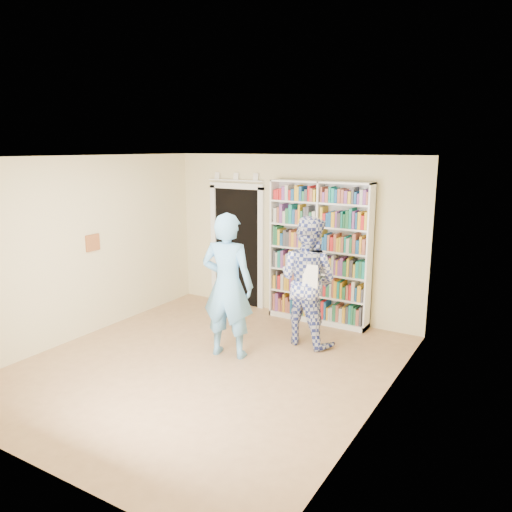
{
  "coord_description": "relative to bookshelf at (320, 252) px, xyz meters",
  "views": [
    {
      "loc": [
        3.67,
        -4.91,
        2.82
      ],
      "look_at": [
        0.23,
        0.9,
        1.34
      ],
      "focal_mm": 35.0,
      "sensor_mm": 36.0,
      "label": 1
    }
  ],
  "objects": [
    {
      "name": "wall_art",
      "position": [
        -2.79,
        -2.14,
        0.24
      ],
      "size": [
        0.03,
        0.25,
        0.25
      ],
      "primitive_type": "cube",
      "color": "brown",
      "rests_on": "wall_left"
    },
    {
      "name": "doorway",
      "position": [
        -1.66,
        0.13,
        0.02
      ],
      "size": [
        1.1,
        0.08,
        2.43
      ],
      "color": "black",
      "rests_on": "floor"
    },
    {
      "name": "wall_left",
      "position": [
        -2.81,
        -2.34,
        0.19
      ],
      "size": [
        0.0,
        5.0,
        5.0
      ],
      "primitive_type": "plane",
      "rotation": [
        1.57,
        0.0,
        1.57
      ],
      "color": "beige",
      "rests_on": "floor"
    },
    {
      "name": "ceiling",
      "position": [
        -0.56,
        -2.34,
        1.54
      ],
      "size": [
        5.0,
        5.0,
        0.0
      ],
      "primitive_type": "plane",
      "rotation": [
        3.14,
        0.0,
        0.0
      ],
      "color": "white",
      "rests_on": "wall_back"
    },
    {
      "name": "floor",
      "position": [
        -0.56,
        -2.34,
        -1.16
      ],
      "size": [
        5.0,
        5.0,
        0.0
      ],
      "primitive_type": "plane",
      "color": "#996F4A",
      "rests_on": "ground"
    },
    {
      "name": "wall_back",
      "position": [
        -0.56,
        0.16,
        0.19
      ],
      "size": [
        4.5,
        0.0,
        4.5
      ],
      "primitive_type": "plane",
      "rotation": [
        1.57,
        0.0,
        0.0
      ],
      "color": "beige",
      "rests_on": "floor"
    },
    {
      "name": "wall_right",
      "position": [
        1.69,
        -2.34,
        0.19
      ],
      "size": [
        0.0,
        5.0,
        5.0
      ],
      "primitive_type": "plane",
      "rotation": [
        1.57,
        0.0,
        -1.57
      ],
      "color": "beige",
      "rests_on": "floor"
    },
    {
      "name": "paper_sheet",
      "position": [
        0.39,
        -1.21,
        -0.07
      ],
      "size": [
        0.23,
        0.01,
        0.32
      ],
      "primitive_type": "cube",
      "rotation": [
        0.0,
        0.0,
        -0.02
      ],
      "color": "white",
      "rests_on": "man_plaid"
    },
    {
      "name": "man_plaid",
      "position": [
        0.23,
        -0.93,
        -0.22
      ],
      "size": [
        1.02,
        0.86,
        1.88
      ],
      "primitive_type": "imported",
      "rotation": [
        0.0,
        0.0,
        2.97
      ],
      "color": "navy",
      "rests_on": "floor"
    },
    {
      "name": "bookshelf",
      "position": [
        0.0,
        0.0,
        0.0
      ],
      "size": [
        1.67,
        0.31,
        2.3
      ],
      "rotation": [
        0.0,
        0.0,
        0.08
      ],
      "color": "white",
      "rests_on": "floor"
    },
    {
      "name": "man_blue",
      "position": [
        -0.51,
        -1.89,
        -0.17
      ],
      "size": [
        0.8,
        0.61,
        1.98
      ],
      "primitive_type": "imported",
      "rotation": [
        0.0,
        0.0,
        3.34
      ],
      "color": "#5EA0D1",
      "rests_on": "floor"
    }
  ]
}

